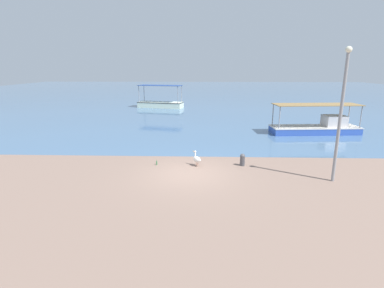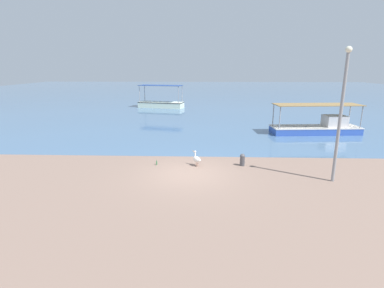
{
  "view_description": "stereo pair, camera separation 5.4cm",
  "coord_description": "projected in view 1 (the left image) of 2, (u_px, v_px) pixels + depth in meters",
  "views": [
    {
      "loc": [
        0.65,
        -13.73,
        5.08
      ],
      "look_at": [
        0.08,
        2.57,
        0.87
      ],
      "focal_mm": 28.0,
      "sensor_mm": 36.0,
      "label": 1
    },
    {
      "loc": [
        0.7,
        -13.73,
        5.08
      ],
      "look_at": [
        0.08,
        2.57,
        0.87
      ],
      "focal_mm": 28.0,
      "sensor_mm": 36.0,
      "label": 2
    }
  ],
  "objects": [
    {
      "name": "ground",
      "position": [
        189.0,
        174.0,
        14.58
      ],
      "size": [
        120.0,
        120.0,
        0.0
      ],
      "primitive_type": "plane",
      "color": "#82685A"
    },
    {
      "name": "fishing_boat_far_right",
      "position": [
        318.0,
        126.0,
        23.48
      ],
      "size": [
        6.92,
        2.49,
        2.29
      ],
      "color": "blue",
      "rests_on": "harbor_water"
    },
    {
      "name": "lamp_post",
      "position": [
        341.0,
        109.0,
        12.92
      ],
      "size": [
        0.28,
        0.28,
        5.91
      ],
      "color": "gray",
      "rests_on": "ground"
    },
    {
      "name": "pelican",
      "position": [
        197.0,
        159.0,
        15.75
      ],
      "size": [
        0.57,
        0.71,
        0.8
      ],
      "color": "#E0997A",
      "rests_on": "ground"
    },
    {
      "name": "fishing_boat_near_right",
      "position": [
        161.0,
        103.0,
        38.38
      ],
      "size": [
        5.99,
        3.12,
        2.84
      ],
      "color": "white",
      "rests_on": "harbor_water"
    },
    {
      "name": "glass_bottle",
      "position": [
        157.0,
        163.0,
        15.95
      ],
      "size": [
        0.07,
        0.07,
        0.27
      ],
      "color": "#3F7F4C",
      "rests_on": "ground"
    },
    {
      "name": "harbor_water",
      "position": [
        199.0,
        93.0,
        61.03
      ],
      "size": [
        110.0,
        90.0,
        0.0
      ],
      "primitive_type": "cube",
      "color": "#48698D",
      "rests_on": "ground"
    },
    {
      "name": "mooring_bollard",
      "position": [
        242.0,
        159.0,
        15.8
      ],
      "size": [
        0.27,
        0.27,
        0.66
      ],
      "color": "#47474C",
      "rests_on": "ground"
    }
  ]
}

